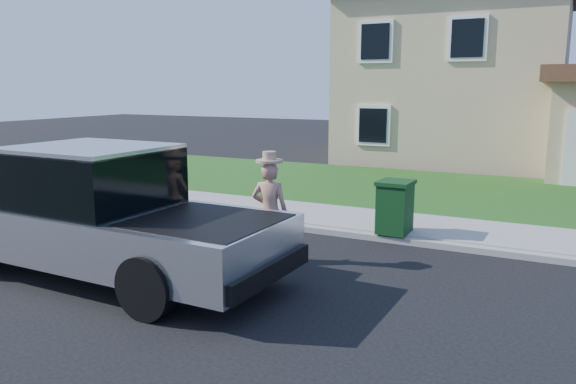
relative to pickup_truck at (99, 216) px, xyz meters
The scene contains 8 objects.
ground 2.73m from the pickup_truck, 25.50° to the left, with size 80.00×80.00×0.00m, color black.
curb 5.26m from the pickup_truck, 50.46° to the left, with size 40.00×0.20×0.12m, color gray.
sidewalk 6.14m from the pickup_truck, 57.09° to the left, with size 40.00×2.00×0.15m, color gray.
lawn 10.19m from the pickup_truck, 71.03° to the left, with size 40.00×7.00×0.10m, color #154A15.
house 17.98m from the pickup_truck, 78.32° to the left, with size 14.00×11.30×6.85m.
pickup_truck is the anchor object (origin of this frame).
woman 2.82m from the pickup_truck, 42.36° to the left, with size 0.71×0.54×1.93m.
trash_bin 5.57m from the pickup_truck, 48.95° to the left, with size 0.66×0.75×1.05m.
Camera 1 is at (4.35, -7.56, 3.03)m, focal length 35.00 mm.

